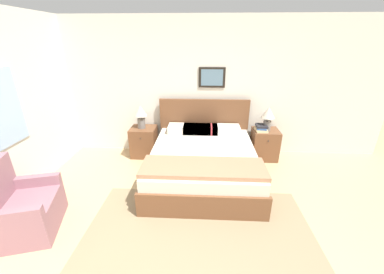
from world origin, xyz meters
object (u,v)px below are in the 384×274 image
at_px(table_lamp_near_window, 141,114).
at_px(table_lamp_by_door, 268,116).
at_px(nightstand_near_window, 144,142).
at_px(nightstand_by_door, 264,144).
at_px(armchair, 22,210).
at_px(bed, 203,161).

xyz_separation_m(table_lamp_near_window, table_lamp_by_door, (2.39, 0.00, 0.00)).
relative_size(nightstand_near_window, table_lamp_by_door, 1.30).
height_order(nightstand_by_door, table_lamp_near_window, table_lamp_near_window).
bearing_deg(armchair, nightstand_near_window, 138.98).
bearing_deg(table_lamp_near_window, armchair, -114.45).
height_order(nightstand_near_window, nightstand_by_door, same).
bearing_deg(bed, nightstand_by_door, 32.47).
bearing_deg(nightstand_near_window, table_lamp_by_door, -0.09).
relative_size(armchair, table_lamp_by_door, 2.06).
distance_m(table_lamp_near_window, table_lamp_by_door, 2.39).
xyz_separation_m(nightstand_near_window, table_lamp_by_door, (2.37, -0.00, 0.58)).
distance_m(nightstand_near_window, table_lamp_near_window, 0.58).
bearing_deg(armchair, table_lamp_by_door, 105.81).
distance_m(bed, nightstand_near_window, 1.41).
height_order(armchair, nightstand_near_window, armchair).
bearing_deg(nightstand_by_door, armchair, -148.02).
relative_size(nightstand_by_door, table_lamp_by_door, 1.30).
relative_size(bed, nightstand_by_door, 3.45).
bearing_deg(bed, table_lamp_by_door, 32.43).
distance_m(nightstand_near_window, table_lamp_by_door, 2.44).
bearing_deg(table_lamp_near_window, table_lamp_by_door, 0.00).
distance_m(nightstand_by_door, table_lamp_near_window, 2.47).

